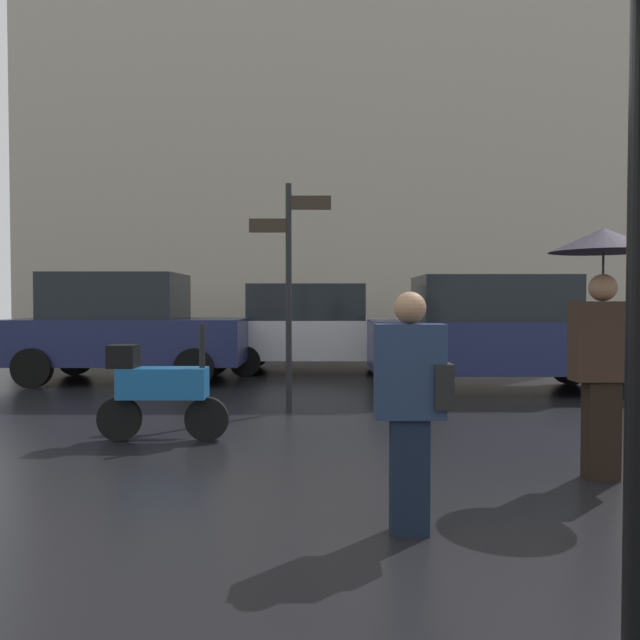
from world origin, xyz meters
TOP-DOWN VIEW (x-y plane):
  - pedestrian_with_umbrella at (2.12, 2.85)m, footprint 0.86×0.86m
  - pedestrian_with_bag at (0.38, 1.64)m, footprint 0.47×0.24m
  - parked_scooter at (-1.89, 4.26)m, footprint 1.38×0.32m
  - parked_car_left at (2.75, 7.87)m, footprint 4.36×1.90m
  - parked_car_right at (-0.33, 10.77)m, footprint 4.29×1.98m
  - parked_car_distant at (-3.78, 9.21)m, footprint 4.23×2.04m
  - street_signpost at (-0.60, 5.99)m, footprint 1.08×0.08m
  - building_block at (0.00, 14.82)m, footprint 16.31×2.08m

SIDE VIEW (x-z plane):
  - parked_scooter at x=-1.89m, z-range -0.06..1.17m
  - pedestrian_with_bag at x=0.38m, z-range 0.10..1.63m
  - parked_car_right at x=-0.33m, z-range 0.01..1.83m
  - parked_car_left at x=2.75m, z-range 0.02..1.90m
  - parked_car_distant at x=-3.78m, z-range 0.01..1.99m
  - pedestrian_with_umbrella at x=2.12m, z-range 0.48..2.54m
  - street_signpost at x=-0.60m, z-range 0.32..3.34m
  - building_block at x=0.00m, z-range 0.00..13.00m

